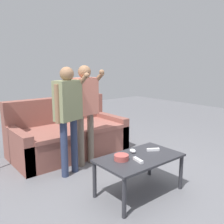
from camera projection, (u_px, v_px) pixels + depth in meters
name	position (u px, v px, depth m)	size (l,w,h in m)	color
ground_plane	(136.00, 181.00, 3.13)	(12.00, 12.00, 0.00)	slate
couch	(68.00, 135.00, 4.08)	(1.82, 0.97, 0.90)	brown
coffee_table	(139.00, 161.00, 2.77)	(0.97, 0.56, 0.44)	#2D2D33
snack_bowl	(121.00, 157.00, 2.66)	(0.16, 0.16, 0.06)	#B24C47
game_remote_nunchuk	(133.00, 151.00, 2.88)	(0.06, 0.09, 0.05)	white
player_center	(85.00, 104.00, 3.49)	(0.45, 0.29, 1.45)	#756656
player_left	(68.00, 109.00, 3.16)	(0.46, 0.29, 1.43)	#2D3856
game_remote_wand_near	(153.00, 150.00, 2.95)	(0.15, 0.11, 0.03)	white
game_remote_wand_far	(138.00, 160.00, 2.62)	(0.06, 0.15, 0.03)	white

